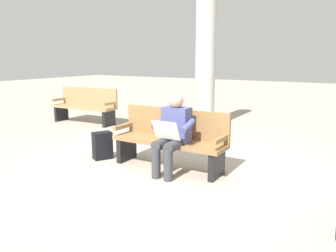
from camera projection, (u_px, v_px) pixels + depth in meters
name	position (u px, v px, depth m)	size (l,w,h in m)	color
ground_plane	(168.00, 168.00, 5.14)	(40.00, 40.00, 0.00)	#A89E8E
bench_near	(171.00, 138.00, 5.11)	(1.80, 0.49, 0.90)	olive
person_seated	(173.00, 132.00, 4.79)	(0.57, 0.57, 1.18)	#474C84
backpack	(102.00, 146.00, 5.59)	(0.33, 0.36, 0.46)	black
bench_far	(85.00, 105.00, 8.62)	(1.82, 0.57, 0.90)	#9E7A51
support_pillar	(205.00, 56.00, 7.83)	(0.47, 0.47, 3.41)	#B2AFA8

